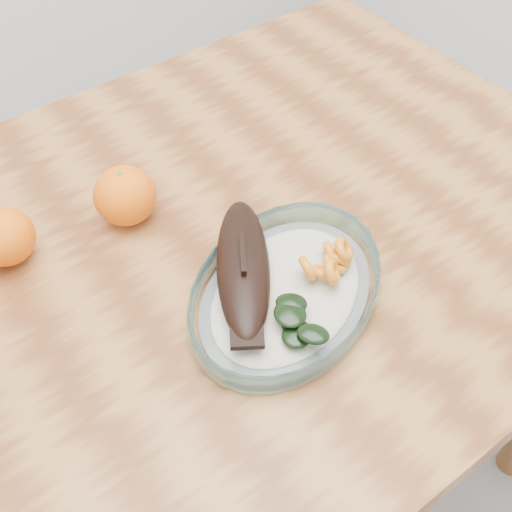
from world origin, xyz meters
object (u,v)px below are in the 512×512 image
plated_meal (285,287)px  orange_right (125,196)px  dining_table (199,298)px  orange_left (4,237)px

plated_meal → orange_right: size_ratio=8.23×
dining_table → orange_left: (-0.19, 0.12, 0.14)m
orange_left → orange_right: size_ratio=0.93×
dining_table → orange_right: 0.17m
orange_left → orange_right: bearing=-9.6°
orange_left → orange_right: orange_right is taller
dining_table → orange_left: bearing=146.8°
plated_meal → orange_right: (-0.08, 0.23, 0.02)m
orange_right → orange_left: bearing=170.4°
orange_left → orange_right: 0.15m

